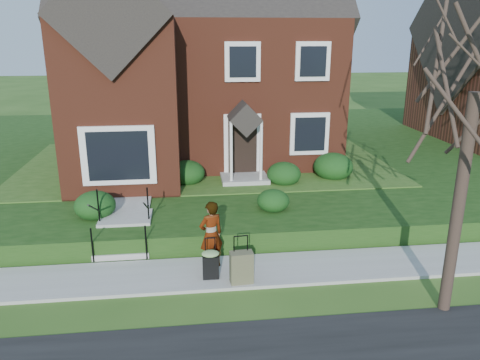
{
  "coord_description": "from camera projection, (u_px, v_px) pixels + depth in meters",
  "views": [
    {
      "loc": [
        -0.8,
        -9.96,
        5.45
      ],
      "look_at": [
        0.64,
        2.0,
        1.71
      ],
      "focal_mm": 35.0,
      "sensor_mm": 36.0,
      "label": 1
    }
  ],
  "objects": [
    {
      "name": "woman",
      "position": [
        211.0,
        235.0,
        11.1
      ],
      "size": [
        0.72,
        0.62,
        1.68
      ],
      "primitive_type": "imported",
      "rotation": [
        0.0,
        0.0,
        3.57
      ],
      "color": "#999999",
      "rests_on": "sidewalk"
    },
    {
      "name": "front_steps",
      "position": [
        124.0,
        230.0,
        12.48
      ],
      "size": [
        1.4,
        2.02,
        1.5
      ],
      "color": "#9E9B93",
      "rests_on": "ground"
    },
    {
      "name": "walkway",
      "position": [
        135.0,
        188.0,
        15.42
      ],
      "size": [
        1.2,
        6.0,
        0.06
      ],
      "primitive_type": "cube",
      "color": "#9E9B93",
      "rests_on": "terrace"
    },
    {
      "name": "sidewalk",
      "position": [
        223.0,
        272.0,
        11.14
      ],
      "size": [
        60.0,
        1.6,
        0.08
      ],
      "primitive_type": "cube",
      "color": "#9E9B93",
      "rests_on": "ground"
    },
    {
      "name": "main_house",
      "position": [
        196.0,
        40.0,
        18.68
      ],
      "size": [
        10.4,
        10.2,
        9.4
      ],
      "color": "maroon",
      "rests_on": "terrace"
    },
    {
      "name": "foundation_shrubs",
      "position": [
        200.0,
        175.0,
        15.34
      ],
      "size": [
        9.89,
        4.13,
        1.09
      ],
      "color": "#0F340F",
      "rests_on": "terrace"
    },
    {
      "name": "tree_verge",
      "position": [
        479.0,
        68.0,
        8.3
      ],
      "size": [
        4.89,
        4.89,
        6.99
      ],
      "color": "#423228",
      "rests_on": "ground"
    },
    {
      "name": "suitcase_olive",
      "position": [
        242.0,
        267.0,
        10.52
      ],
      "size": [
        0.54,
        0.33,
        1.12
      ],
      "rotation": [
        0.0,
        0.0,
        0.08
      ],
      "color": "brown",
      "rests_on": "sidewalk"
    },
    {
      "name": "suitcase_black",
      "position": [
        211.0,
        263.0,
        10.7
      ],
      "size": [
        0.41,
        0.34,
        0.99
      ],
      "rotation": [
        0.0,
        0.0,
        -0.01
      ],
      "color": "black",
      "rests_on": "sidewalk"
    },
    {
      "name": "terrace",
      "position": [
        289.0,
        150.0,
        21.85
      ],
      "size": [
        44.0,
        20.0,
        0.6
      ],
      "primitive_type": "cube",
      "color": "#17370F",
      "rests_on": "ground"
    },
    {
      "name": "ground",
      "position": [
        223.0,
        274.0,
        11.15
      ],
      "size": [
        120.0,
        120.0,
        0.0
      ],
      "primitive_type": "plane",
      "color": "#2D5119",
      "rests_on": "ground"
    }
  ]
}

